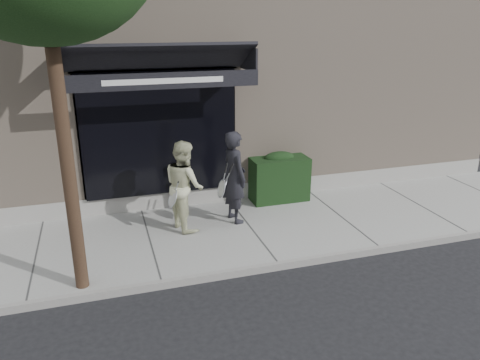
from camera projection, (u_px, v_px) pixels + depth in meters
name	position (u px, v px, depth m)	size (l,w,h in m)	color
ground	(250.00, 232.00, 9.44)	(80.00, 80.00, 0.00)	black
sidewalk	(250.00, 229.00, 9.42)	(20.00, 3.00, 0.12)	gray
curb	(279.00, 266.00, 8.02)	(20.00, 0.10, 0.14)	gray
building_facade	(194.00, 69.00, 13.01)	(14.30, 8.04, 5.64)	tan
hedge	(279.00, 177.00, 10.66)	(1.30, 0.70, 1.14)	black
pedestrian_front	(235.00, 177.00, 9.40)	(0.75, 0.85, 1.89)	black
pedestrian_back	(184.00, 185.00, 9.10)	(0.87, 1.00, 1.78)	beige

